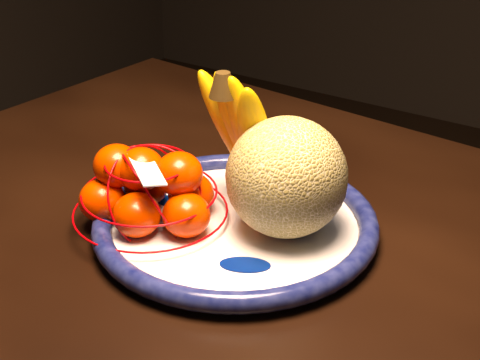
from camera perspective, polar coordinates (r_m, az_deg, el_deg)
The scene contains 6 objects.
dining_table at distance 0.87m, azimuth 7.58°, elevation -12.09°, with size 1.50×0.99×0.72m.
fruit_bowl at distance 0.89m, azimuth -0.36°, elevation -3.44°, with size 0.35×0.35×0.03m.
cantaloupe at distance 0.85m, azimuth 3.63°, elevation 0.21°, with size 0.14×0.14×0.14m, color olive.
banana_bunch at distance 0.90m, azimuth 0.47°, elevation 3.89°, with size 0.13×0.13×0.20m.
mandarin_bag at distance 0.89m, azimuth -7.02°, elevation -0.85°, with size 0.21×0.21×0.12m.
price_tag at distance 0.85m, azimuth -7.25°, elevation 0.83°, with size 0.07×0.03×0.00m, color white.
Camera 1 is at (0.31, -0.55, 1.19)m, focal length 55.00 mm.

